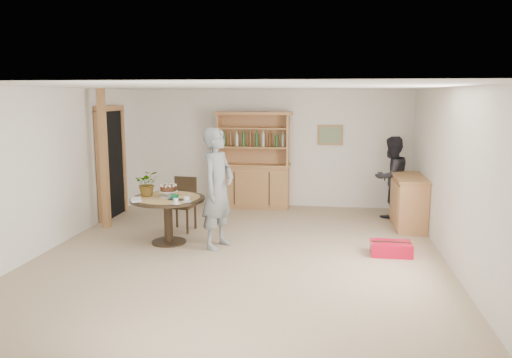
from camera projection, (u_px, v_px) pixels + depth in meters
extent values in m
plane|color=tan|center=(241.00, 254.00, 7.56)|extent=(7.00, 7.00, 0.00)
cube|color=white|center=(269.00, 148.00, 10.76)|extent=(6.00, 0.04, 2.50)
cube|color=white|center=(163.00, 241.00, 3.94)|extent=(6.00, 0.04, 2.50)
cube|color=white|center=(52.00, 169.00, 7.78)|extent=(0.04, 7.00, 2.50)
cube|color=white|center=(453.00, 178.00, 6.92)|extent=(0.04, 7.00, 2.50)
cube|color=white|center=(240.00, 87.00, 7.14)|extent=(6.00, 7.00, 0.04)
cube|color=#B47F4B|center=(330.00, 135.00, 10.50)|extent=(0.52, 0.03, 0.42)
cube|color=#59724C|center=(330.00, 135.00, 10.48)|extent=(0.44, 0.02, 0.34)
cube|color=black|center=(111.00, 164.00, 9.76)|extent=(0.10, 0.90, 2.10)
cube|color=tan|center=(100.00, 168.00, 9.27)|extent=(0.12, 0.10, 2.10)
cube|color=tan|center=(122.00, 161.00, 10.24)|extent=(0.12, 0.10, 2.10)
cube|color=tan|center=(109.00, 108.00, 9.57)|extent=(0.12, 1.10, 0.10)
cube|color=#B47F4B|center=(104.00, 159.00, 8.91)|extent=(0.12, 0.12, 2.50)
cube|color=tan|center=(254.00, 186.00, 10.69)|extent=(1.50, 0.50, 0.90)
cube|color=#B47F4B|center=(254.00, 165.00, 10.61)|extent=(1.56, 0.54, 0.04)
cube|color=tan|center=(254.00, 138.00, 10.61)|extent=(1.50, 0.04, 1.06)
cube|color=tan|center=(219.00, 139.00, 10.57)|extent=(0.04, 0.34, 1.06)
cube|color=tan|center=(288.00, 139.00, 10.36)|extent=(0.04, 0.34, 1.06)
cube|color=#B47F4B|center=(253.00, 147.00, 10.50)|extent=(1.44, 0.32, 0.03)
cube|color=#B47F4B|center=(253.00, 128.00, 10.43)|extent=(1.44, 0.32, 0.03)
cube|color=tan|center=(253.00, 113.00, 10.38)|extent=(1.62, 0.40, 0.06)
cylinder|color=#194C1E|center=(227.00, 139.00, 10.55)|extent=(0.07, 0.07, 0.28)
cylinder|color=#4C2D14|center=(235.00, 139.00, 10.53)|extent=(0.07, 0.07, 0.28)
cylinder|color=#B2BFB2|center=(242.00, 140.00, 10.50)|extent=(0.07, 0.07, 0.28)
cylinder|color=#194C1E|center=(249.00, 140.00, 10.48)|extent=(0.07, 0.07, 0.28)
cylinder|color=#4C2D14|center=(257.00, 140.00, 10.46)|extent=(0.07, 0.07, 0.28)
cylinder|color=#B2BFB2|center=(265.00, 140.00, 10.44)|extent=(0.07, 0.07, 0.28)
cylinder|color=#194C1E|center=(272.00, 140.00, 10.41)|extent=(0.07, 0.07, 0.28)
cylinder|color=#4C2D14|center=(280.00, 140.00, 10.39)|extent=(0.07, 0.07, 0.28)
cube|color=tan|center=(409.00, 203.00, 9.04)|extent=(0.50, 1.20, 0.90)
cube|color=#B47F4B|center=(410.00, 177.00, 8.96)|extent=(0.54, 1.26, 0.04)
cylinder|color=black|center=(168.00, 199.00, 8.03)|extent=(1.20, 1.20, 0.04)
cylinder|color=black|center=(168.00, 221.00, 8.09)|extent=(0.14, 0.14, 0.70)
cylinder|color=black|center=(169.00, 242.00, 8.15)|extent=(0.56, 0.56, 0.03)
cylinder|color=tan|center=(168.00, 198.00, 8.02)|extent=(1.04, 1.04, 0.01)
cube|color=black|center=(182.00, 206.00, 8.81)|extent=(0.47, 0.47, 0.04)
cube|color=black|center=(186.00, 190.00, 8.95)|extent=(0.42, 0.08, 0.46)
cube|color=black|center=(185.00, 178.00, 8.91)|extent=(0.42, 0.09, 0.05)
cube|color=black|center=(168.00, 220.00, 8.72)|extent=(0.04, 0.04, 0.44)
cube|color=black|center=(187.00, 222.00, 8.63)|extent=(0.04, 0.03, 0.44)
cube|color=black|center=(177.00, 216.00, 9.06)|extent=(0.04, 0.04, 0.44)
cube|color=black|center=(195.00, 217.00, 8.97)|extent=(0.04, 0.04, 0.44)
cylinder|color=white|center=(169.00, 196.00, 8.07)|extent=(0.28, 0.28, 0.01)
cylinder|color=white|center=(169.00, 194.00, 8.06)|extent=(0.05, 0.05, 0.08)
cylinder|color=white|center=(168.00, 191.00, 8.06)|extent=(0.30, 0.30, 0.01)
cylinder|color=#4D2516|center=(168.00, 188.00, 8.05)|extent=(0.26, 0.26, 0.09)
cylinder|color=white|center=(168.00, 185.00, 8.04)|extent=(0.08, 0.08, 0.01)
sphere|color=white|center=(175.00, 186.00, 8.02)|extent=(0.04, 0.04, 0.04)
sphere|color=white|center=(176.00, 185.00, 8.08)|extent=(0.04, 0.04, 0.04)
sphere|color=white|center=(174.00, 184.00, 8.13)|extent=(0.04, 0.04, 0.04)
sphere|color=white|center=(171.00, 184.00, 8.16)|extent=(0.04, 0.04, 0.04)
sphere|color=white|center=(167.00, 184.00, 8.15)|extent=(0.04, 0.04, 0.04)
sphere|color=white|center=(163.00, 185.00, 8.11)|extent=(0.04, 0.04, 0.04)
sphere|color=white|center=(161.00, 185.00, 8.06)|extent=(0.04, 0.04, 0.04)
sphere|color=white|center=(161.00, 186.00, 8.00)|extent=(0.04, 0.04, 0.04)
sphere|color=white|center=(163.00, 186.00, 7.95)|extent=(0.04, 0.04, 0.04)
sphere|color=white|center=(166.00, 187.00, 7.92)|extent=(0.04, 0.04, 0.04)
sphere|color=white|center=(170.00, 187.00, 7.93)|extent=(0.04, 0.04, 0.04)
sphere|color=white|center=(173.00, 186.00, 7.97)|extent=(0.04, 0.04, 0.04)
imported|color=#3F7233|center=(147.00, 183.00, 8.09)|extent=(0.47, 0.44, 0.42)
cube|color=black|center=(179.00, 199.00, 7.87)|extent=(0.30, 0.20, 0.01)
cube|color=#0C703D|center=(175.00, 197.00, 7.88)|extent=(0.10, 0.10, 0.06)
cube|color=#0C703D|center=(175.00, 194.00, 7.87)|extent=(0.11, 0.02, 0.01)
cylinder|color=white|center=(187.00, 201.00, 7.69)|extent=(0.15, 0.15, 0.01)
imported|color=white|center=(187.00, 199.00, 7.68)|extent=(0.10, 0.10, 0.08)
cylinder|color=white|center=(176.00, 203.00, 7.54)|extent=(0.15, 0.15, 0.01)
imported|color=white|center=(176.00, 201.00, 7.54)|extent=(0.08, 0.08, 0.07)
cube|color=white|center=(136.00, 198.00, 7.89)|extent=(0.14, 0.08, 0.03)
cube|color=white|center=(135.00, 200.00, 7.77)|extent=(0.16, 0.11, 0.03)
cube|color=white|center=(136.00, 201.00, 7.66)|extent=(0.16, 0.14, 0.03)
imported|color=slate|center=(218.00, 189.00, 7.77)|extent=(0.65, 0.80, 1.89)
imported|color=black|center=(391.00, 177.00, 9.74)|extent=(0.98, 0.96, 1.60)
cube|color=red|center=(391.00, 249.00, 7.51)|extent=(0.60, 0.40, 0.20)
cube|color=black|center=(391.00, 242.00, 7.49)|extent=(0.56, 0.04, 0.01)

